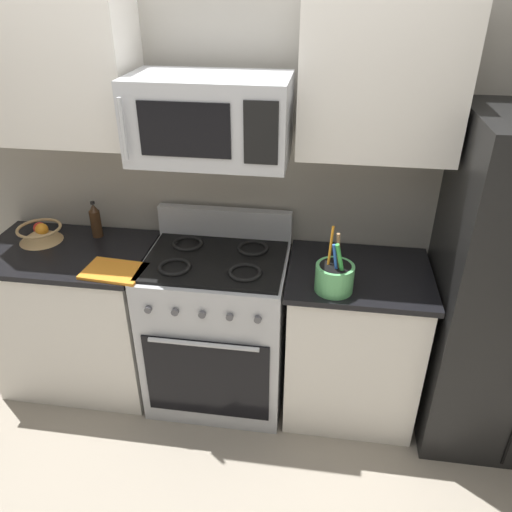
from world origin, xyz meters
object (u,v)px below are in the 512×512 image
(cutting_board, at_px, (114,271))
(bottle_soy, at_px, (96,221))
(range_oven, at_px, (218,327))
(utensil_crock, at_px, (335,277))
(microwave, at_px, (210,119))
(fruit_basket, at_px, (40,233))

(cutting_board, xyz_separation_m, bottle_soy, (-0.25, 0.37, 0.09))
(range_oven, height_order, bottle_soy, bottle_soy)
(utensil_crock, xyz_separation_m, bottle_soy, (-1.36, 0.37, 0.02))
(microwave, xyz_separation_m, utensil_crock, (0.62, -0.21, -0.67))
(utensil_crock, bearing_deg, range_oven, 163.32)
(fruit_basket, xyz_separation_m, bottle_soy, (0.29, 0.10, 0.05))
(utensil_crock, distance_m, fruit_basket, 1.67)
(microwave, distance_m, fruit_basket, 1.24)
(range_oven, distance_m, utensil_crock, 0.83)
(range_oven, xyz_separation_m, bottle_soy, (-0.73, 0.18, 0.53))
(microwave, xyz_separation_m, fruit_basket, (-1.03, 0.06, -0.70))
(microwave, bearing_deg, range_oven, -89.95)
(cutting_board, relative_size, bottle_soy, 1.41)
(range_oven, height_order, utensil_crock, utensil_crock)
(microwave, relative_size, fruit_basket, 2.99)
(fruit_basket, bearing_deg, bottle_soy, 18.75)
(range_oven, height_order, microwave, microwave)
(utensil_crock, relative_size, cutting_board, 1.07)
(microwave, height_order, bottle_soy, microwave)
(cutting_board, bearing_deg, microwave, 23.85)
(range_oven, relative_size, utensil_crock, 3.35)
(microwave, distance_m, utensil_crock, 0.94)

